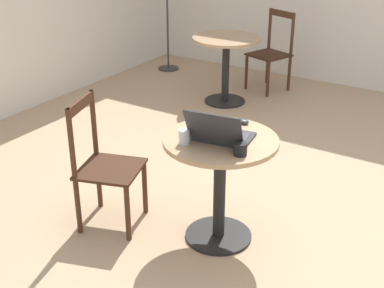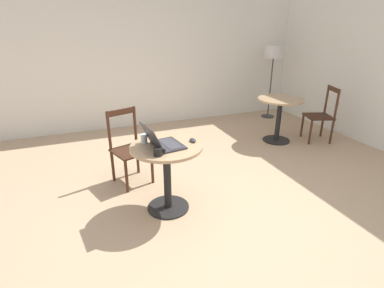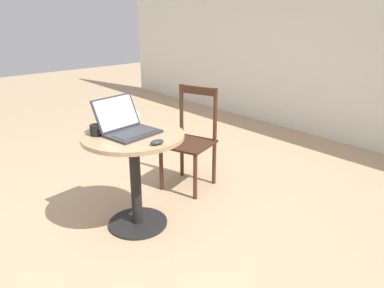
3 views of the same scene
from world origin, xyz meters
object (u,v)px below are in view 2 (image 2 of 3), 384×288
Objects in this scene: chair_mid_right at (321,115)px; cafe_table_mid at (280,110)px; mug at (158,152)px; drinking_glass at (144,139)px; mouse at (193,140)px; chair_near_back at (129,148)px; laptop at (163,142)px; cafe_table_near at (167,163)px; floor_lamp at (274,56)px.

cafe_table_mid is at bearing 160.79° from chair_mid_right.
mug is 0.36m from drinking_glass.
drinking_glass is (-0.05, 0.36, 0.01)m from mug.
mouse is at bearing -159.60° from chair_mid_right.
chair_mid_right is at bearing 4.33° from chair_near_back.
mouse is 0.87× the size of mug.
cafe_table_mid is at bearing 23.59° from drinking_glass.
laptop is 0.32m from mouse.
chair_mid_right is at bearing 15.09° from drinking_glass.
chair_near_back is 9.85× the size of drinking_glass.
mug is at bearing -83.33° from chair_near_back.
cafe_table_near is 3.15m from chair_mid_right.
chair_mid_right is 2.26× the size of laptop.
drinking_glass is at bearing 132.02° from laptop.
laptop reaches higher than chair_near_back.
chair_mid_right is 2.90m from mouse.
cafe_table_near is 3.96m from floor_lamp.
cafe_table_near is at bearing -151.76° from cafe_table_mid.
floor_lamp is at bearing 36.26° from drinking_glass.
floor_lamp reaches higher than mug.
floor_lamp reaches higher than chair_mid_right.
floor_lamp is at bearing 89.69° from chair_mid_right.
chair_near_back is 3.25m from chair_mid_right.
laptop is at bearing -176.57° from mouse.
chair_mid_right is 3.21m from laptop.
drinking_glass is at bearing -83.85° from chair_near_back.
floor_lamp is 12.59× the size of mug.
chair_near_back is 3.77m from floor_lamp.
mug is (-3.13, -2.69, -0.49)m from floor_lamp.
floor_lamp reaches higher than mouse.
chair_mid_right is at bearing -19.21° from cafe_table_mid.
laptop is at bearing -161.29° from chair_mid_right.
cafe_table_near is at bearing -140.33° from floor_lamp.
chair_mid_right is 3.30m from drinking_glass.
laptop is (0.22, -0.78, 0.34)m from chair_near_back.
mouse is (0.29, 0.00, 0.21)m from cafe_table_near.
chair_near_back is at bearing 125.39° from mouse.
chair_near_back is 0.88m from laptop.
floor_lamp reaches higher than chair_near_back.
mouse reaches higher than cafe_table_mid.
chair_mid_right reaches higher than mouse.
drinking_glass is at bearing -164.91° from chair_mid_right.
cafe_table_near is at bearing -38.65° from drinking_glass.
chair_mid_right is (3.24, 0.25, 0.00)m from chair_near_back.
mug is (-0.10, -0.19, -0.01)m from laptop.
chair_near_back is (-2.56, -0.48, -0.10)m from cafe_table_mid.
mouse is (0.54, -0.76, 0.31)m from chair_near_back.
floor_lamp is 3.97m from drinking_glass.
laptop is 4.36× the size of drinking_glass.
chair_near_back reaches higher than cafe_table_mid.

